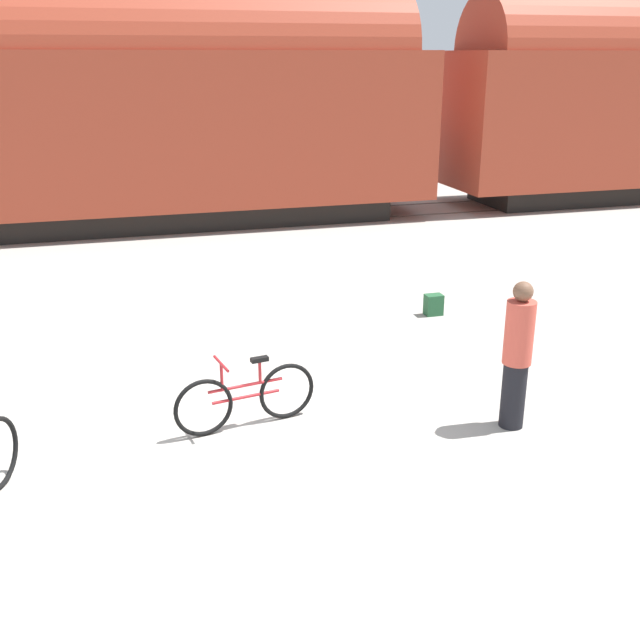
% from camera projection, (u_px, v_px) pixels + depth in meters
% --- Properties ---
extents(ground_plane, '(80.00, 80.00, 0.00)m').
position_uv_depth(ground_plane, '(245.00, 446.00, 8.08)').
color(ground_plane, '#A8A399').
extents(freight_train, '(43.03, 3.09, 5.55)m').
position_uv_depth(freight_train, '(149.00, 103.00, 17.55)').
color(freight_train, black).
rests_on(freight_train, ground_plane).
extents(rail_near, '(55.03, 0.07, 0.01)m').
position_uv_depth(rail_near, '(160.00, 231.00, 17.88)').
color(rail_near, '#4C4238').
rests_on(rail_near, ground_plane).
extents(rail_far, '(55.03, 0.07, 0.01)m').
position_uv_depth(rail_far, '(156.00, 219.00, 19.17)').
color(rail_far, '#4C4238').
rests_on(rail_far, ground_plane).
extents(bicycle_maroon, '(1.66, 0.46, 0.84)m').
position_uv_depth(bicycle_maroon, '(246.00, 398.00, 8.39)').
color(bicycle_maroon, black).
rests_on(bicycle_maroon, ground_plane).
extents(person_in_red, '(0.32, 0.32, 1.71)m').
position_uv_depth(person_in_red, '(517.00, 355.00, 8.24)').
color(person_in_red, black).
rests_on(person_in_red, ground_plane).
extents(backpack, '(0.28, 0.20, 0.34)m').
position_uv_depth(backpack, '(434.00, 305.00, 12.10)').
color(backpack, '#235633').
rests_on(backpack, ground_plane).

